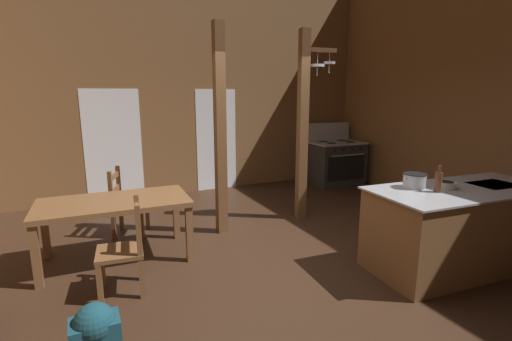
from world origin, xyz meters
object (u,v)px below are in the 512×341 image
object	(u,v)px
bottle_tall_on_counter	(438,182)
ladderback_chair_by_post	(125,249)
mixing_bowl_on_counter	(445,185)
stockpot_on_counter	(414,181)
kitchen_island	(460,227)
stove_range	(336,162)
ladderback_chair_near_window	(126,203)
dining_table	(114,208)

from	to	relation	value
bottle_tall_on_counter	ladderback_chair_by_post	bearing A→B (deg)	161.49
ladderback_chair_by_post	mixing_bowl_on_counter	world-z (taller)	mixing_bowl_on_counter
stockpot_on_counter	bottle_tall_on_counter	bearing A→B (deg)	-69.65
ladderback_chair_by_post	bottle_tall_on_counter	world-z (taller)	bottle_tall_on_counter
kitchen_island	bottle_tall_on_counter	bearing A→B (deg)	179.34
stove_range	mixing_bowl_on_counter	xyz separation A→B (m)	(-1.40, -3.77, 0.49)
ladderback_chair_near_window	ladderback_chair_by_post	world-z (taller)	same
ladderback_chair_near_window	stove_range	bearing A→B (deg)	14.37
ladderback_chair_near_window	mixing_bowl_on_counter	xyz separation A→B (m)	(3.13, -2.61, 0.52)
kitchen_island	ladderback_chair_near_window	world-z (taller)	ladderback_chair_near_window
bottle_tall_on_counter	stove_range	bearing A→B (deg)	67.24
dining_table	stove_range	bearing A→B (deg)	22.85
stove_range	stockpot_on_counter	bearing A→B (deg)	-115.20
kitchen_island	ladderback_chair_by_post	world-z (taller)	ladderback_chair_by_post
stockpot_on_counter	bottle_tall_on_counter	world-z (taller)	bottle_tall_on_counter
kitchen_island	stove_range	xyz separation A→B (m)	(1.19, 3.85, 0.02)
ladderback_chair_near_window	mixing_bowl_on_counter	world-z (taller)	mixing_bowl_on_counter
stove_range	ladderback_chair_near_window	bearing A→B (deg)	-165.63
ladderback_chair_by_post	ladderback_chair_near_window	bearing A→B (deg)	83.59
dining_table	stockpot_on_counter	distance (m)	3.46
ladderback_chair_near_window	bottle_tall_on_counter	xyz separation A→B (m)	(2.91, -2.69, 0.60)
stove_range	bottle_tall_on_counter	bearing A→B (deg)	-112.76
kitchen_island	stockpot_on_counter	bearing A→B (deg)	155.15
dining_table	ladderback_chair_by_post	size ratio (longest dim) A/B	1.82
ladderback_chair_near_window	ladderback_chair_by_post	bearing A→B (deg)	-96.41
stockpot_on_counter	mixing_bowl_on_counter	bearing A→B (deg)	-27.97
ladderback_chair_near_window	mixing_bowl_on_counter	bearing A→B (deg)	-39.87
ladderback_chair_near_window	mixing_bowl_on_counter	distance (m)	4.11
stove_range	ladderback_chair_near_window	xyz separation A→B (m)	(-4.53, -1.16, -0.03)
ladderback_chair_by_post	stockpot_on_counter	bearing A→B (deg)	-14.94
stove_range	ladderback_chair_near_window	size ratio (longest dim) A/B	1.39
ladderback_chair_near_window	ladderback_chair_by_post	size ratio (longest dim) A/B	1.00
ladderback_chair_near_window	stockpot_on_counter	bearing A→B (deg)	-40.95
dining_table	bottle_tall_on_counter	size ratio (longest dim) A/B	5.93
ladderback_chair_by_post	dining_table	bearing A→B (deg)	91.44
stove_range	ladderback_chair_near_window	world-z (taller)	stove_range
ladderback_chair_near_window	stockpot_on_counter	size ratio (longest dim) A/B	2.95
kitchen_island	stove_range	bearing A→B (deg)	72.90
kitchen_island	bottle_tall_on_counter	size ratio (longest dim) A/B	7.62
stove_range	ladderback_chair_near_window	distance (m)	4.67
stove_range	mixing_bowl_on_counter	bearing A→B (deg)	-110.33
dining_table	stockpot_on_counter	bearing A→B (deg)	-28.09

